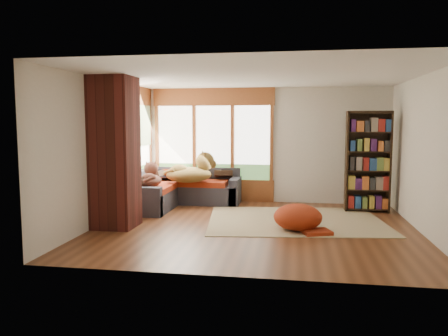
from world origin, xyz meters
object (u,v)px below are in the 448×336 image
(bookshelf, at_px, (368,162))
(dog_tan, at_px, (193,169))
(area_rug, at_px, (295,220))
(pouf, at_px, (298,216))
(sectional_sofa, at_px, (173,192))
(brick_chimney, at_px, (115,153))
(dog_brindle, at_px, (150,175))

(bookshelf, height_order, dog_tan, bookshelf)
(area_rug, xyz_separation_m, pouf, (0.04, -0.71, 0.23))
(sectional_sofa, relative_size, dog_tan, 1.87)
(brick_chimney, distance_m, pouf, 3.32)
(dog_tan, distance_m, dog_brindle, 1.01)
(bookshelf, xyz_separation_m, pouf, (-1.40, -1.80, -0.79))
(area_rug, bearing_deg, brick_chimney, -162.54)
(sectional_sofa, bearing_deg, area_rug, -17.14)
(dog_brindle, bearing_deg, brick_chimney, 160.26)
(sectional_sofa, relative_size, bookshelf, 1.07)
(brick_chimney, relative_size, pouf, 3.18)
(area_rug, relative_size, bookshelf, 1.55)
(sectional_sofa, xyz_separation_m, dog_tan, (0.45, 0.01, 0.52))
(bookshelf, bearing_deg, area_rug, -142.75)
(brick_chimney, distance_m, bookshelf, 5.00)
(sectional_sofa, distance_m, dog_brindle, 0.87)
(area_rug, bearing_deg, dog_brindle, 172.65)
(pouf, height_order, dog_tan, dog_tan)
(bookshelf, bearing_deg, dog_tan, -179.72)
(dog_brindle, bearing_deg, area_rug, -110.09)
(dog_tan, bearing_deg, pouf, -64.11)
(brick_chimney, relative_size, dog_tan, 2.22)
(dog_brindle, bearing_deg, bookshelf, -93.41)
(bookshelf, bearing_deg, dog_brindle, -170.67)
(pouf, bearing_deg, sectional_sofa, 146.49)
(area_rug, relative_size, dog_brindle, 3.77)
(dog_tan, bearing_deg, sectional_sofa, 155.14)
(brick_chimney, height_order, dog_brindle, brick_chimney)
(brick_chimney, xyz_separation_m, pouf, (3.14, 0.27, -1.07))
(brick_chimney, height_order, area_rug, brick_chimney)
(sectional_sofa, distance_m, area_rug, 2.88)
(bookshelf, xyz_separation_m, dog_tan, (-3.64, -0.02, -0.20))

